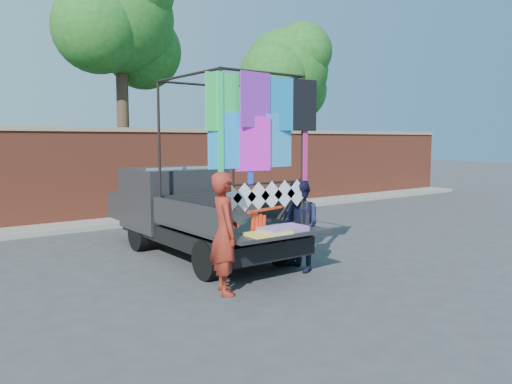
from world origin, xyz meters
TOP-DOWN VIEW (x-y plane):
  - ground at (0.00, 0.00)m, footprint 90.00×90.00m
  - brick_wall at (0.00, 7.00)m, footprint 30.00×0.45m
  - curb at (0.00, 6.30)m, footprint 30.00×1.20m
  - tree_mid at (1.02, 8.12)m, footprint 4.20×3.30m
  - tree_right at (7.52, 8.12)m, footprint 4.20×3.30m
  - pickup_truck at (-0.07, 2.32)m, footprint 2.11×5.31m
  - woman at (-1.00, -0.54)m, footprint 0.63×0.77m
  - man at (0.73, -0.25)m, footprint 0.71×0.85m
  - streamer_bundle at (-0.23, -0.40)m, footprint 0.84×0.25m

SIDE VIEW (x-z plane):
  - ground at x=0.00m, z-range 0.00..0.00m
  - curb at x=0.00m, z-range 0.00..0.12m
  - man at x=0.73m, z-range 0.00..1.60m
  - pickup_truck at x=-0.07m, z-range -0.83..2.51m
  - woman at x=-1.00m, z-range 0.00..1.81m
  - streamer_bundle at x=-0.23m, z-range 0.70..1.29m
  - brick_wall at x=0.00m, z-range 0.02..2.63m
  - tree_right at x=7.52m, z-range 1.44..8.06m
  - tree_mid at x=1.02m, z-range 1.83..9.56m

